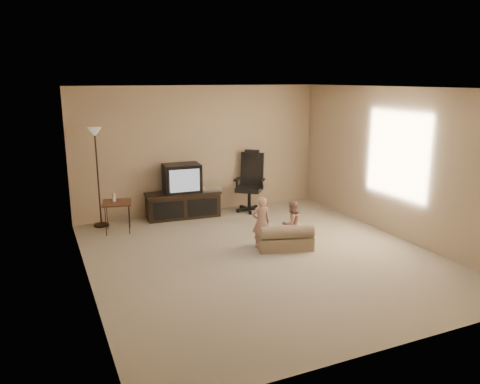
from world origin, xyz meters
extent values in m
plane|color=#B9AD93|center=(0.00, 0.00, 0.00)|extent=(5.50, 5.50, 0.00)
plane|color=silver|center=(0.00, 0.00, 2.50)|extent=(5.50, 5.50, 0.00)
plane|color=tan|center=(0.00, 2.75, 1.25)|extent=(5.00, 0.00, 5.00)
plane|color=tan|center=(0.00, -2.75, 1.25)|extent=(5.00, 0.00, 5.00)
plane|color=tan|center=(-2.50, 0.00, 1.25)|extent=(0.00, 5.50, 5.50)
plane|color=tan|center=(2.50, 0.00, 1.25)|extent=(0.00, 5.50, 5.50)
cube|color=black|center=(-0.47, 2.49, 0.22)|extent=(1.42, 0.59, 0.45)
cube|color=black|center=(-0.47, 2.49, 0.48)|extent=(1.46, 0.63, 0.04)
cube|color=black|center=(-0.82, 2.26, 0.23)|extent=(0.57, 0.06, 0.34)
cube|color=black|center=(-0.16, 2.22, 0.23)|extent=(0.57, 0.06, 0.34)
cube|color=black|center=(-0.47, 2.51, 0.77)|extent=(0.73, 0.54, 0.54)
cube|color=silver|center=(-0.49, 2.26, 0.77)|extent=(0.57, 0.05, 0.42)
cube|color=silver|center=(0.07, 2.40, 0.53)|extent=(0.41, 0.30, 0.06)
cylinder|color=black|center=(0.88, 2.32, 0.24)|extent=(0.07, 0.07, 0.39)
cube|color=black|center=(0.88, 2.32, 0.47)|extent=(0.68, 0.68, 0.09)
cube|color=black|center=(1.02, 2.50, 0.83)|extent=(0.47, 0.43, 0.69)
cube|color=black|center=(1.02, 2.50, 1.15)|extent=(0.29, 0.26, 0.16)
cube|color=black|center=(0.67, 2.49, 0.65)|extent=(0.22, 0.26, 0.04)
cube|color=black|center=(1.08, 2.16, 0.65)|extent=(0.22, 0.26, 0.04)
cube|color=brown|center=(-1.78, 2.08, 0.53)|extent=(0.58, 0.58, 0.03)
cylinder|color=black|center=(-2.01, 1.93, 0.26)|extent=(0.01, 0.01, 0.54)
cylinder|color=black|center=(-1.63, 1.85, 0.26)|extent=(0.01, 0.01, 0.54)
cylinder|color=black|center=(-1.93, 2.31, 0.26)|extent=(0.01, 0.01, 0.54)
cylinder|color=black|center=(-1.55, 2.23, 0.26)|extent=(0.01, 0.01, 0.54)
cylinder|color=beige|center=(-1.82, 2.13, 0.61)|extent=(0.07, 0.07, 0.14)
cone|color=beige|center=(-1.82, 2.13, 0.70)|extent=(0.05, 0.05, 0.05)
cylinder|color=black|center=(-2.01, 2.55, 0.01)|extent=(0.28, 0.28, 0.03)
cylinder|color=black|center=(-2.01, 2.55, 0.86)|extent=(0.03, 0.03, 1.69)
cone|color=beige|center=(-2.01, 2.55, 1.71)|extent=(0.24, 0.24, 0.16)
cube|color=tan|center=(0.49, 0.17, 0.11)|extent=(0.94, 0.67, 0.22)
cylinder|color=tan|center=(0.45, 0.03, 0.31)|extent=(0.86, 0.42, 0.20)
imported|color=tan|center=(0.17, 0.36, 0.41)|extent=(0.33, 0.27, 0.83)
imported|color=tan|center=(0.64, 0.23, 0.37)|extent=(0.38, 0.24, 0.74)
camera|label=1|loc=(-3.00, -5.96, 2.63)|focal=35.00mm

